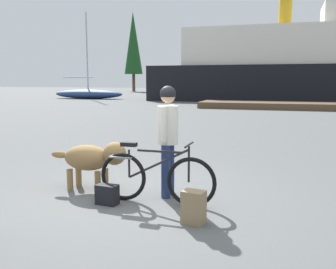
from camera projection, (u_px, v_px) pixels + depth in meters
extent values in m
plane|color=#595B5B|center=(135.00, 200.00, 5.71)|extent=(160.00, 160.00, 0.00)
torus|color=black|center=(191.00, 182.00, 5.36)|extent=(0.73, 0.06, 0.73)
torus|color=black|center=(123.00, 177.00, 5.67)|extent=(0.73, 0.06, 0.73)
cube|color=black|center=(159.00, 151.00, 5.44)|extent=(0.68, 0.03, 0.03)
cube|color=black|center=(158.00, 164.00, 5.47)|extent=(0.91, 0.03, 0.49)
cylinder|color=black|center=(129.00, 163.00, 5.61)|extent=(0.03, 0.03, 0.42)
cylinder|color=black|center=(189.00, 164.00, 5.33)|extent=(0.03, 0.03, 0.52)
cube|color=black|center=(129.00, 144.00, 5.57)|extent=(0.24, 0.10, 0.06)
cylinder|color=black|center=(189.00, 145.00, 5.29)|extent=(0.03, 0.44, 0.03)
cube|color=slate|center=(122.00, 157.00, 5.63)|extent=(0.36, 0.14, 0.02)
cylinder|color=navy|center=(170.00, 168.00, 5.98)|extent=(0.14, 0.14, 0.83)
cylinder|color=navy|center=(166.00, 172.00, 5.77)|extent=(0.14, 0.14, 0.83)
cylinder|color=silver|center=(168.00, 125.00, 5.77)|extent=(0.32, 0.32, 0.59)
cylinder|color=silver|center=(172.00, 121.00, 5.97)|extent=(0.09, 0.09, 0.52)
cylinder|color=silver|center=(163.00, 124.00, 5.56)|extent=(0.09, 0.09, 0.52)
sphere|color=tan|center=(168.00, 96.00, 5.71)|extent=(0.22, 0.22, 0.22)
sphere|color=black|center=(168.00, 94.00, 5.70)|extent=(0.24, 0.24, 0.24)
ellipsoid|color=olive|center=(87.00, 158.00, 6.21)|extent=(0.80, 0.50, 0.42)
sphere|color=olive|center=(115.00, 153.00, 6.05)|extent=(0.37, 0.37, 0.37)
ellipsoid|color=olive|center=(60.00, 155.00, 6.36)|extent=(0.32, 0.12, 0.12)
cylinder|color=olive|center=(106.00, 178.00, 6.31)|extent=(0.10, 0.10, 0.35)
cylinder|color=olive|center=(98.00, 182.00, 6.06)|extent=(0.10, 0.10, 0.35)
cylinder|color=olive|center=(79.00, 176.00, 6.46)|extent=(0.10, 0.10, 0.35)
cylinder|color=olive|center=(70.00, 180.00, 6.21)|extent=(0.10, 0.10, 0.35)
cube|color=#8C7251|center=(194.00, 207.00, 4.75)|extent=(0.31, 0.25, 0.43)
cube|color=black|center=(107.00, 195.00, 5.50)|extent=(0.34, 0.21, 0.29)
cube|color=brown|center=(299.00, 106.00, 23.80)|extent=(12.52, 2.96, 0.40)
cube|color=black|center=(326.00, 84.00, 32.21)|extent=(29.97, 7.86, 3.05)
cube|color=silver|center=(328.00, 46.00, 31.76)|extent=(23.97, 6.61, 3.20)
cylinder|color=#BF8C19|center=(285.00, 14.00, 32.42)|extent=(1.10, 1.10, 2.40)
ellipsoid|color=navy|center=(88.00, 94.00, 37.04)|extent=(7.26, 2.03, 0.90)
cylinder|color=#B2B2B7|center=(87.00, 51.00, 36.44)|extent=(0.14, 0.14, 7.38)
cylinder|color=#B2B2B7|center=(78.00, 77.00, 37.12)|extent=(3.27, 0.10, 0.10)
cylinder|color=#4C331E|center=(134.00, 83.00, 60.73)|extent=(0.48, 0.48, 2.80)
cone|color=#19471E|center=(133.00, 43.00, 59.84)|extent=(2.89, 2.89, 9.70)
cylinder|color=#4C331E|center=(254.00, 85.00, 51.66)|extent=(0.43, 0.43, 2.42)
cone|color=#143819|center=(255.00, 51.00, 51.02)|extent=(3.22, 3.22, 6.57)
cylinder|color=#4C331E|center=(326.00, 85.00, 57.46)|extent=(0.36, 0.36, 2.31)
cone|color=#143819|center=(329.00, 50.00, 56.73)|extent=(2.88, 2.88, 7.96)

